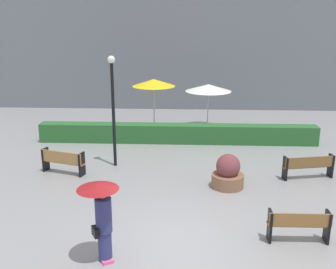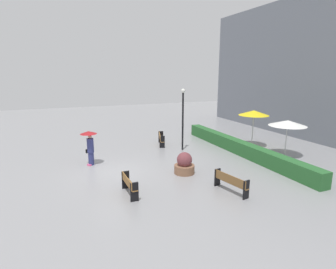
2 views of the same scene
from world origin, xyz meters
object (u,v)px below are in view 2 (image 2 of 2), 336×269
object	(u,v)px
bench_far_right	(230,182)
patio_umbrella_white	(288,123)
bench_near_right	(129,184)
bench_far_left	(161,138)
planter_pot	(184,164)
pedestrian_with_umbrella	(90,143)
patio_umbrella_yellow	(254,113)
lamp_post	(183,113)

from	to	relation	value
bench_far_right	patio_umbrella_white	xyz separation A→B (m)	(-3.26, 6.45, 1.65)
bench_near_right	bench_far_left	distance (m)	8.53
planter_pot	bench_far_right	bearing A→B (deg)	16.53
bench_far_left	pedestrian_with_umbrella	distance (m)	6.01
bench_near_right	patio_umbrella_white	distance (m)	10.98
bench_far_right	pedestrian_with_umbrella	size ratio (longest dim) A/B	0.94
bench_near_right	planter_pot	size ratio (longest dim) A/B	1.35
bench_far_right	patio_umbrella_white	world-z (taller)	patio_umbrella_white
bench_far_left	patio_umbrella_yellow	size ratio (longest dim) A/B	0.64
bench_near_right	patio_umbrella_yellow	size ratio (longest dim) A/B	0.59
lamp_post	patio_umbrella_yellow	distance (m)	5.15
bench_near_right	patio_umbrella_white	world-z (taller)	patio_umbrella_white
pedestrian_with_umbrella	lamp_post	world-z (taller)	lamp_post
lamp_post	bench_far_right	bearing A→B (deg)	-7.90
bench_far_left	pedestrian_with_umbrella	bearing A→B (deg)	-64.14
bench_far_right	planter_pot	xyz separation A→B (m)	(-2.93, -0.87, -0.01)
lamp_post	patio_umbrella_white	bearing A→B (deg)	55.10
bench_far_right	lamp_post	xyz separation A→B (m)	(-7.07, 0.98, 2.05)
bench_far_right	patio_umbrella_white	distance (m)	7.41
bench_far_left	bench_near_right	bearing A→B (deg)	-30.39
planter_pot	patio_umbrella_white	size ratio (longest dim) A/B	0.50
bench_near_right	bench_far_right	world-z (taller)	bench_near_right
bench_far_right	patio_umbrella_white	size ratio (longest dim) A/B	0.80
patio_umbrella_white	planter_pot	bearing A→B (deg)	-87.40
bench_far_right	bench_far_left	bearing A→B (deg)	179.62
planter_pot	bench_near_right	bearing A→B (deg)	-66.79
pedestrian_with_umbrella	lamp_post	xyz separation A→B (m)	(-0.84, 6.28, 1.27)
patio_umbrella_yellow	pedestrian_with_umbrella	bearing A→B (deg)	-91.36
pedestrian_with_umbrella	lamp_post	distance (m)	6.46
bench_far_left	lamp_post	distance (m)	2.85
lamp_post	patio_umbrella_white	xyz separation A→B (m)	(3.81, 5.47, -0.40)
bench_near_right	patio_umbrella_yellow	bearing A→B (deg)	113.63
planter_pot	patio_umbrella_white	xyz separation A→B (m)	(-0.33, 7.32, 1.66)
lamp_post	planter_pot	bearing A→B (deg)	-24.06
bench_near_right	patio_umbrella_white	bearing A→B (deg)	99.47
pedestrian_with_umbrella	planter_pot	xyz separation A→B (m)	(3.31, 4.43, -0.79)
planter_pot	patio_umbrella_white	world-z (taller)	patio_umbrella_white
bench_far_left	bench_far_right	size ratio (longest dim) A/B	0.91
planter_pot	lamp_post	bearing A→B (deg)	155.94
bench_far_right	patio_umbrella_yellow	size ratio (longest dim) A/B	0.71
pedestrian_with_umbrella	patio_umbrella_yellow	size ratio (longest dim) A/B	0.76
lamp_post	patio_umbrella_white	size ratio (longest dim) A/B	1.80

